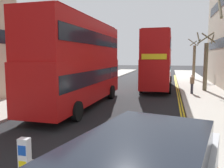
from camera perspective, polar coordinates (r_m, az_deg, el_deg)
sidewalk_right at (r=17.68m, az=23.55°, el=-4.29°), size 4.00×80.00×0.14m
sidewalk_left at (r=20.13m, az=-16.05°, el=-2.71°), size 4.00×80.00×0.14m
kerb_line_outer at (r=15.51m, az=17.02°, el=-5.76°), size 0.10×56.00×0.01m
kerb_line_inner at (r=15.50m, az=16.43°, el=-5.74°), size 0.10×56.00×0.01m
keep_left_bollard at (r=6.66m, az=-20.71°, el=-17.34°), size 0.36×0.28×1.11m
double_decker_bus_away at (r=15.23m, az=-8.03°, el=5.73°), size 2.93×10.85×5.64m
double_decker_bus_oncoming at (r=24.30m, az=11.29°, el=6.01°), size 2.87×10.83×5.64m
pedestrian_far at (r=20.92m, az=19.15°, el=0.06°), size 0.34×0.22×1.62m
street_tree_near at (r=34.49m, az=19.59°, el=5.39°), size 1.69×1.67×5.64m
street_tree_far at (r=23.22m, az=22.08°, el=4.77°), size 1.59×1.60×5.48m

